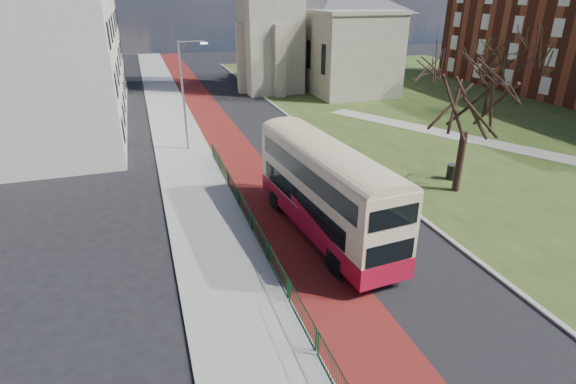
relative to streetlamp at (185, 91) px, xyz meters
name	(u,v)px	position (x,y,z in m)	size (l,w,h in m)	color
ground	(336,262)	(4.35, -18.00, -4.59)	(160.00, 160.00, 0.00)	black
road_carriageway	(257,136)	(5.85, 2.00, -4.59)	(9.00, 120.00, 0.01)	black
bus_lane	(226,139)	(3.15, 2.00, -4.59)	(3.40, 120.00, 0.01)	#591414
pavement_west	(179,143)	(-0.65, 2.00, -4.53)	(4.00, 120.00, 0.12)	gray
kerb_west	(204,140)	(1.35, 2.00, -4.53)	(0.25, 120.00, 0.13)	#999993
kerb_east	(300,125)	(10.45, 4.00, -4.53)	(0.25, 80.00, 0.13)	#999993
grass_green	(479,109)	(30.35, 4.00, -4.57)	(40.00, 80.00, 0.04)	#304619
footpath	(521,150)	(24.35, -8.00, -4.54)	(2.20, 36.00, 0.03)	#9E998C
pedestrian_railing	(251,221)	(1.40, -14.00, -4.04)	(0.07, 24.00, 1.12)	#0D3C21
street_block_near	(42,62)	(-9.65, 4.00, 1.92)	(10.30, 14.30, 13.00)	beige
street_block_far	(69,49)	(-9.65, 20.00, 1.17)	(10.30, 16.30, 11.50)	beige
streetlamp	(185,91)	(0.00, 0.00, 0.00)	(2.13, 0.18, 8.00)	gray
bus	(325,187)	(4.79, -15.46, -1.98)	(3.46, 11.11, 4.57)	#A30F28
winter_tree_near	(473,83)	(14.56, -12.95, 2.01)	(6.65, 6.65, 9.47)	black
winter_tree_far	(494,56)	(29.70, 2.52, 1.00)	(5.96, 5.96, 8.03)	black
litter_bin	(451,172)	(15.42, -11.32, -4.04)	(0.73, 0.73, 1.02)	black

